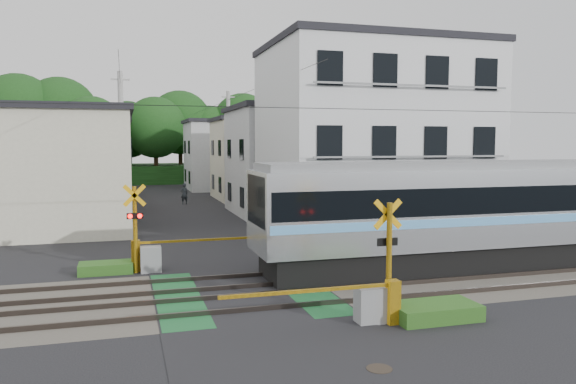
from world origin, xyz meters
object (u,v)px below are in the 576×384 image
object	(u,v)px
crossing_signal_near	(374,295)
pedestrian	(184,194)
apartment_block	(371,139)
manhole_cover	(379,369)
crossing_signal_far	(148,252)

from	to	relation	value
crossing_signal_near	pedestrian	distance (m)	28.83
crossing_signal_near	pedestrian	xyz separation A→B (m)	(-1.74, 28.78, 0.06)
crossing_signal_near	apartment_block	world-z (taller)	apartment_block
apartment_block	pedestrian	world-z (taller)	apartment_block
manhole_cover	apartment_block	bearing A→B (deg)	66.00
apartment_block	crossing_signal_far	bearing A→B (deg)	-152.22
pedestrian	manhole_cover	world-z (taller)	pedestrian
pedestrian	manhole_cover	bearing A→B (deg)	71.65
apartment_block	manhole_cover	xyz separation A→B (m)	(-7.05, -15.83, -4.64)
crossing_signal_far	manhole_cover	xyz separation A→B (m)	(4.04, -9.99, -0.70)
crossing_signal_far	apartment_block	world-z (taller)	apartment_block
crossing_signal_near	apartment_block	xyz separation A→B (m)	(5.91, 13.15, 3.94)
manhole_cover	crossing_signal_near	bearing A→B (deg)	67.12
manhole_cover	pedestrian	bearing A→B (deg)	91.10
crossing_signal_near	manhole_cover	xyz separation A→B (m)	(-1.13, -2.68, -0.70)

